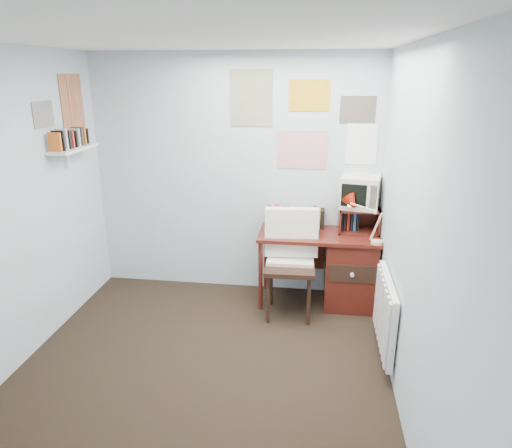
{
  "coord_description": "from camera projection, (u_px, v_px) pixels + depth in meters",
  "views": [
    {
      "loc": [
        0.85,
        -2.87,
        2.29
      ],
      "look_at": [
        0.33,
        0.96,
        1.01
      ],
      "focal_mm": 32.0,
      "sensor_mm": 36.0,
      "label": 1
    }
  ],
  "objects": [
    {
      "name": "radiator",
      "position": [
        386.0,
        313.0,
        3.73
      ],
      "size": [
        0.09,
        0.8,
        0.6
      ],
      "primitive_type": "cube",
      "color": "white",
      "rests_on": "right_wall"
    },
    {
      "name": "crt_tv",
      "position": [
        360.0,
        190.0,
        4.51
      ],
      "size": [
        0.42,
        0.4,
        0.35
      ],
      "primitive_type": "cube",
      "rotation": [
        0.0,
        0.0,
        -0.19
      ],
      "color": "beige",
      "rests_on": "tv_riser"
    },
    {
      "name": "desk",
      "position": [
        344.0,
        267.0,
        4.65
      ],
      "size": [
        1.2,
        0.55,
        0.76
      ],
      "color": "#501A12",
      "rests_on": "ground"
    },
    {
      "name": "wall_shelf",
      "position": [
        73.0,
        149.0,
        4.23
      ],
      "size": [
        0.2,
        0.62,
        0.24
      ],
      "primitive_type": "cube",
      "color": "white",
      "rests_on": "left_wall"
    },
    {
      "name": "right_wall",
      "position": [
        415.0,
        242.0,
        2.95
      ],
      "size": [
        0.02,
        3.5,
        2.5
      ],
      "primitive_type": "cube",
      "color": "#AFC0C8",
      "rests_on": "ground"
    },
    {
      "name": "ground",
      "position": [
        197.0,
        384.0,
        3.53
      ],
      "size": [
        3.5,
        3.5,
        0.0
      ],
      "primitive_type": "plane",
      "color": "black",
      "rests_on": "ground"
    },
    {
      "name": "back_wall",
      "position": [
        235.0,
        177.0,
        4.78
      ],
      "size": [
        3.0,
        0.02,
        2.5
      ],
      "primitive_type": "cube",
      "color": "#AFC0C8",
      "rests_on": "ground"
    },
    {
      "name": "posters_left",
      "position": [
        58.0,
        106.0,
        4.12
      ],
      "size": [
        0.01,
        0.7,
        0.6
      ],
      "primitive_type": "cube",
      "color": "white",
      "rests_on": "left_wall"
    },
    {
      "name": "tv_riser",
      "position": [
        359.0,
        220.0,
        4.58
      ],
      "size": [
        0.4,
        0.3,
        0.25
      ],
      "primitive_type": "cube",
      "color": "#501A12",
      "rests_on": "desk"
    },
    {
      "name": "book_row",
      "position": [
        296.0,
        217.0,
        4.73
      ],
      "size": [
        0.6,
        0.14,
        0.22
      ],
      "primitive_type": "cube",
      "color": "#501A12",
      "rests_on": "desk"
    },
    {
      "name": "ceiling",
      "position": [
        180.0,
        36.0,
        2.74
      ],
      "size": [
        3.0,
        3.5,
        0.02
      ],
      "primitive_type": "cube",
      "color": "white",
      "rests_on": "back_wall"
    },
    {
      "name": "posters_back",
      "position": [
        303.0,
        120.0,
        4.5
      ],
      "size": [
        1.2,
        0.01,
        0.9
      ],
      "primitive_type": "cube",
      "color": "white",
      "rests_on": "back_wall"
    },
    {
      "name": "desk_chair",
      "position": [
        290.0,
        267.0,
        4.4
      ],
      "size": [
        0.53,
        0.51,
        1.01
      ],
      "primitive_type": "cube",
      "rotation": [
        0.0,
        0.0,
        0.02
      ],
      "color": "black",
      "rests_on": "ground"
    },
    {
      "name": "desk_lamp",
      "position": [
        378.0,
        224.0,
        4.23
      ],
      "size": [
        0.33,
        0.31,
        0.39
      ],
      "primitive_type": "cube",
      "rotation": [
        0.0,
        0.0,
        0.32
      ],
      "color": "#A81D0B",
      "rests_on": "desk"
    }
  ]
}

